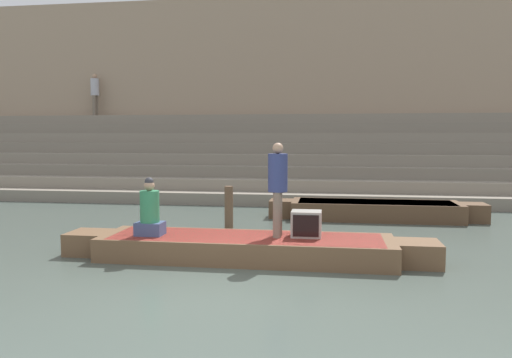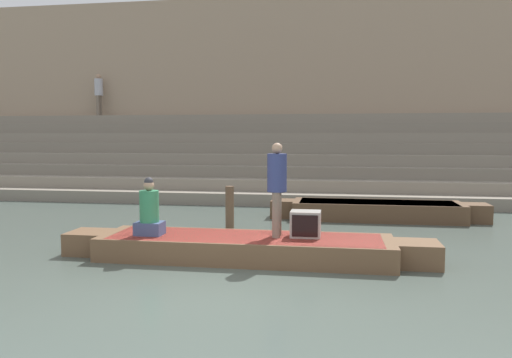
{
  "view_description": "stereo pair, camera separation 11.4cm",
  "coord_description": "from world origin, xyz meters",
  "px_view_note": "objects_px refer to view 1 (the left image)",
  "views": [
    {
      "loc": [
        1.54,
        -6.41,
        2.16
      ],
      "look_at": [
        0.09,
        3.23,
        1.3
      ],
      "focal_mm": 35.0,
      "sensor_mm": 36.0,
      "label": 1
    },
    {
      "loc": [
        1.65,
        -6.39,
        2.16
      ],
      "look_at": [
        0.09,
        3.23,
        1.3
      ],
      "focal_mm": 35.0,
      "sensor_mm": 36.0,
      "label": 2
    }
  ],
  "objects_px": {
    "person_standing": "(278,183)",
    "mooring_post": "(229,207)",
    "moored_boat_shore": "(375,210)",
    "person_on_steps": "(95,92)",
    "tv_set": "(306,224)",
    "person_rowing": "(150,212)",
    "rowboat_main": "(246,247)"
  },
  "relations": [
    {
      "from": "person_standing",
      "to": "mooring_post",
      "type": "relative_size",
      "value": 1.65
    },
    {
      "from": "person_on_steps",
      "to": "tv_set",
      "type": "bearing_deg",
      "value": -147.91
    },
    {
      "from": "moored_boat_shore",
      "to": "person_on_steps",
      "type": "xyz_separation_m",
      "value": [
        -11.06,
        7.05,
        3.76
      ]
    },
    {
      "from": "person_standing",
      "to": "moored_boat_shore",
      "type": "bearing_deg",
      "value": 59.86
    },
    {
      "from": "person_standing",
      "to": "person_rowing",
      "type": "bearing_deg",
      "value": 179.6
    },
    {
      "from": "tv_set",
      "to": "person_rowing",
      "type": "bearing_deg",
      "value": -173.38
    },
    {
      "from": "person_rowing",
      "to": "mooring_post",
      "type": "relative_size",
      "value": 1.04
    },
    {
      "from": "rowboat_main",
      "to": "person_on_steps",
      "type": "xyz_separation_m",
      "value": [
        -8.46,
        11.63,
        3.79
      ]
    },
    {
      "from": "person_standing",
      "to": "person_rowing",
      "type": "relative_size",
      "value": 1.59
    },
    {
      "from": "moored_boat_shore",
      "to": "person_on_steps",
      "type": "bearing_deg",
      "value": 149.34
    },
    {
      "from": "mooring_post",
      "to": "person_on_steps",
      "type": "xyz_separation_m",
      "value": [
        -7.59,
        8.83,
        3.51
      ]
    },
    {
      "from": "person_rowing",
      "to": "tv_set",
      "type": "xyz_separation_m",
      "value": [
        2.74,
        0.27,
        -0.18
      ]
    },
    {
      "from": "moored_boat_shore",
      "to": "person_on_steps",
      "type": "distance_m",
      "value": 13.64
    },
    {
      "from": "person_standing",
      "to": "moored_boat_shore",
      "type": "height_order",
      "value": "person_standing"
    },
    {
      "from": "tv_set",
      "to": "person_on_steps",
      "type": "xyz_separation_m",
      "value": [
        -9.51,
        11.49,
        3.38
      ]
    },
    {
      "from": "mooring_post",
      "to": "person_on_steps",
      "type": "height_order",
      "value": "person_on_steps"
    },
    {
      "from": "tv_set",
      "to": "mooring_post",
      "type": "height_order",
      "value": "mooring_post"
    },
    {
      "from": "person_rowing",
      "to": "person_on_steps",
      "type": "relative_size",
      "value": 0.58
    },
    {
      "from": "moored_boat_shore",
      "to": "mooring_post",
      "type": "bearing_deg",
      "value": -150.96
    },
    {
      "from": "moored_boat_shore",
      "to": "tv_set",
      "type": "bearing_deg",
      "value": -107.38
    },
    {
      "from": "person_standing",
      "to": "person_rowing",
      "type": "distance_m",
      "value": 2.31
    },
    {
      "from": "person_on_steps",
      "to": "person_standing",
      "type": "bearing_deg",
      "value": -149.56
    },
    {
      "from": "mooring_post",
      "to": "moored_boat_shore",
      "type": "bearing_deg",
      "value": 27.17
    },
    {
      "from": "person_standing",
      "to": "mooring_post",
      "type": "height_order",
      "value": "person_standing"
    },
    {
      "from": "tv_set",
      "to": "person_standing",
      "type": "bearing_deg",
      "value": -171.91
    },
    {
      "from": "mooring_post",
      "to": "tv_set",
      "type": "bearing_deg",
      "value": -54.12
    },
    {
      "from": "moored_boat_shore",
      "to": "mooring_post",
      "type": "xyz_separation_m",
      "value": [
        -3.47,
        -1.78,
        0.25
      ]
    },
    {
      "from": "person_standing",
      "to": "person_on_steps",
      "type": "relative_size",
      "value": 0.93
    },
    {
      "from": "tv_set",
      "to": "mooring_post",
      "type": "xyz_separation_m",
      "value": [
        -1.92,
        2.66,
        -0.13
      ]
    },
    {
      "from": "tv_set",
      "to": "mooring_post",
      "type": "distance_m",
      "value": 3.28
    },
    {
      "from": "mooring_post",
      "to": "person_on_steps",
      "type": "distance_m",
      "value": 12.16
    },
    {
      "from": "person_standing",
      "to": "mooring_post",
      "type": "xyz_separation_m",
      "value": [
        -1.43,
        2.72,
        -0.84
      ]
    }
  ]
}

